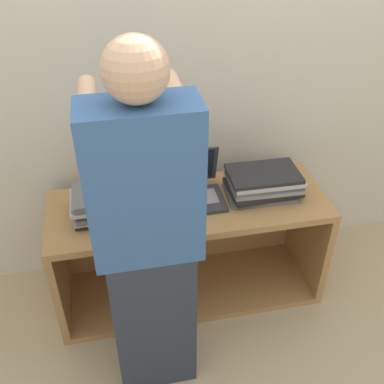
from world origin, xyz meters
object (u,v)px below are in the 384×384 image
Objects in this scene: laptop_open at (187,190)px; laptop_stack_right at (263,183)px; person at (148,244)px; laptop_stack_left at (111,201)px.

laptop_stack_right is at bearing -6.95° from laptop_open.
person is (-0.63, -0.45, 0.11)m from laptop_stack_right.
laptop_stack_left is at bearing 179.98° from laptop_stack_right.
laptop_open reaches higher than laptop_stack_right.
person reaches higher than laptop_stack_right.
laptop_open is 0.38m from laptop_stack_right.
laptop_stack_left is 0.24× the size of person.
laptop_open is 0.93× the size of laptop_stack_left.
laptop_stack_left is 0.75m from laptop_stack_right.
person reaches higher than laptop_stack_left.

